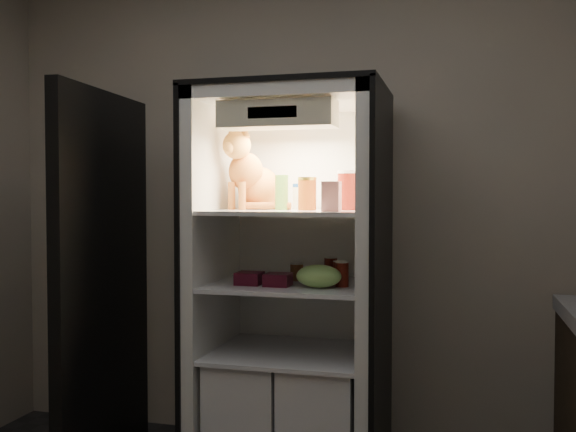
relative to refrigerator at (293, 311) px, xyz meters
name	(u,v)px	position (x,y,z in m)	size (l,w,h in m)	color
room_shell	(168,103)	(0.00, -1.38, 0.83)	(3.60, 3.60, 3.60)	white
refrigerator	(293,311)	(0.00, 0.00, 0.00)	(0.90, 0.72, 1.88)	white
fridge_door	(103,289)	(-0.85, -0.33, 0.12)	(0.12, 0.87, 1.85)	black
tabby_cat	(252,178)	(-0.22, 0.04, 0.65)	(0.35, 0.41, 0.42)	#C04E18
parmesan_shaker	(282,192)	(-0.05, -0.04, 0.58)	(0.07, 0.07, 0.17)	green
mayo_tub	(302,196)	(0.02, 0.10, 0.56)	(0.09, 0.09, 0.13)	white
salsa_jar	(307,194)	(0.08, -0.06, 0.58)	(0.09, 0.09, 0.16)	maroon
pepper_jar	(349,190)	(0.27, 0.01, 0.59)	(0.11, 0.11, 0.19)	maroon
cream_carton	(331,196)	(0.24, -0.25, 0.56)	(0.08, 0.08, 0.13)	silver
soda_can_a	(331,269)	(0.18, 0.04, 0.21)	(0.06, 0.06, 0.12)	black
soda_can_b	(340,273)	(0.24, -0.06, 0.20)	(0.06, 0.06, 0.11)	black
soda_can_c	(342,274)	(0.26, -0.12, 0.21)	(0.06, 0.06, 0.11)	black
condiment_jar	(297,271)	(0.01, 0.03, 0.19)	(0.07, 0.07, 0.09)	brown
grape_bag	(319,276)	(0.17, -0.18, 0.20)	(0.21, 0.15, 0.10)	#75AE51
berry_box_left	(249,278)	(-0.17, -0.16, 0.18)	(0.12, 0.12, 0.06)	#530D1E
berry_box_right	(278,280)	(-0.03, -0.18, 0.18)	(0.12, 0.12, 0.06)	#530D1E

